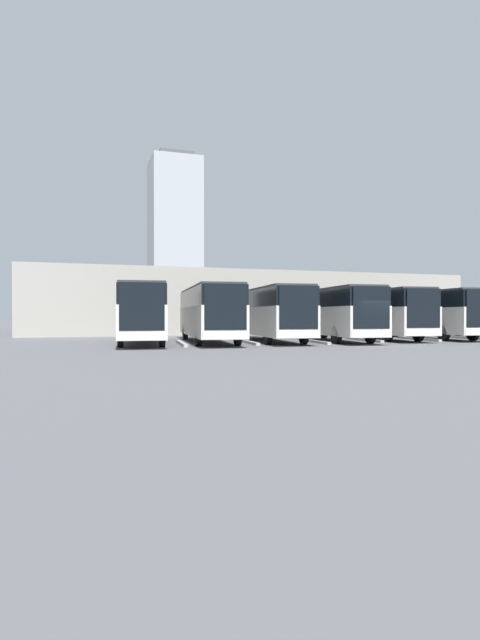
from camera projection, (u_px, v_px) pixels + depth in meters
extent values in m
plane|color=#5B5B60|center=(377.00, 345.00, 28.04)|extent=(600.00, 600.00, 0.00)
cube|color=silver|center=(477.00, 320.00, 37.26)|extent=(3.80, 12.30, 1.76)
cube|color=black|center=(477.00, 301.00, 37.25)|extent=(3.75, 12.12, 1.08)
cube|color=#333338|center=(477.00, 293.00, 37.24)|extent=(3.65, 11.81, 0.12)
cylinder|color=black|center=(458.00, 329.00, 41.17)|extent=(0.42, 1.09, 1.07)
cylinder|color=black|center=(435.00, 329.00, 40.72)|extent=(0.42, 1.09, 1.07)
cube|color=#B2B2AD|center=(473.00, 338.00, 34.90)|extent=(0.80, 5.07, 0.15)
cube|color=silver|center=(426.00, 320.00, 36.55)|extent=(3.80, 12.30, 1.76)
cube|color=black|center=(426.00, 301.00, 36.53)|extent=(3.75, 12.12, 1.08)
cube|color=#333338|center=(426.00, 293.00, 36.53)|extent=(3.65, 11.81, 0.12)
cylinder|color=black|center=(473.00, 333.00, 33.10)|extent=(0.42, 1.09, 1.07)
cylinder|color=black|center=(443.00, 333.00, 32.66)|extent=(0.42, 1.09, 1.07)
cylinder|color=black|center=(411.00, 330.00, 40.45)|extent=(0.42, 1.09, 1.07)
cylinder|color=black|center=(387.00, 330.00, 40.00)|extent=(0.42, 1.09, 1.07)
cube|color=#B2B2AD|center=(418.00, 339.00, 34.19)|extent=(0.80, 5.07, 0.15)
cube|color=silver|center=(375.00, 320.00, 35.47)|extent=(3.80, 12.30, 1.76)
cube|color=black|center=(375.00, 300.00, 35.46)|extent=(3.75, 12.12, 1.08)
cube|color=black|center=(424.00, 308.00, 29.53)|extent=(2.17, 0.28, 2.35)
cube|color=silver|center=(424.00, 333.00, 29.54)|extent=(2.34, 0.32, 0.40)
cube|color=#333338|center=(375.00, 292.00, 35.45)|extent=(3.65, 11.81, 0.12)
cylinder|color=black|center=(418.00, 333.00, 32.03)|extent=(0.42, 1.09, 1.07)
cylinder|color=black|center=(387.00, 334.00, 31.58)|extent=(0.42, 1.09, 1.07)
cylinder|color=black|center=(366.00, 330.00, 39.37)|extent=(0.42, 1.09, 1.07)
cylinder|color=black|center=(340.00, 330.00, 38.93)|extent=(0.42, 1.09, 1.07)
cube|color=#B2B2AD|center=(364.00, 340.00, 33.11)|extent=(0.80, 5.07, 0.15)
cube|color=silver|center=(329.00, 321.00, 33.33)|extent=(3.80, 12.30, 1.76)
cube|color=black|center=(330.00, 299.00, 33.32)|extent=(3.75, 12.12, 1.08)
cube|color=black|center=(372.00, 308.00, 27.39)|extent=(2.17, 0.28, 2.35)
cube|color=silver|center=(372.00, 334.00, 27.40)|extent=(2.34, 0.32, 0.40)
cube|color=#333338|center=(330.00, 290.00, 33.32)|extent=(3.65, 11.81, 0.12)
cylinder|color=black|center=(370.00, 335.00, 29.89)|extent=(0.42, 1.09, 1.07)
cylinder|color=black|center=(336.00, 335.00, 29.45)|extent=(0.42, 1.09, 1.07)
cylinder|color=black|center=(324.00, 331.00, 37.24)|extent=(0.42, 1.09, 1.07)
cylinder|color=black|center=(296.00, 331.00, 36.79)|extent=(0.42, 1.09, 1.07)
cube|color=#B2B2AD|center=(314.00, 341.00, 30.98)|extent=(0.80, 5.07, 0.15)
cube|color=silver|center=(269.00, 321.00, 32.55)|extent=(3.80, 12.30, 1.76)
cube|color=black|center=(269.00, 299.00, 32.54)|extent=(3.75, 12.12, 1.08)
cube|color=black|center=(299.00, 307.00, 26.61)|extent=(2.17, 0.28, 2.35)
cube|color=silver|center=(299.00, 334.00, 26.62)|extent=(2.34, 0.32, 0.40)
cube|color=#333338|center=(269.00, 290.00, 32.53)|extent=(3.65, 11.81, 0.12)
cylinder|color=black|center=(304.00, 335.00, 29.11)|extent=(0.42, 1.09, 1.07)
cylinder|color=black|center=(268.00, 335.00, 28.67)|extent=(0.42, 1.09, 1.07)
cylinder|color=black|center=(270.00, 331.00, 36.46)|extent=(0.42, 1.09, 1.07)
cylinder|color=black|center=(241.00, 331.00, 36.01)|extent=(0.42, 1.09, 1.07)
cube|color=#B2B2AD|center=(248.00, 342.00, 30.19)|extent=(0.80, 5.07, 0.15)
cube|color=silver|center=(208.00, 321.00, 31.07)|extent=(3.80, 12.30, 1.76)
cube|color=black|center=(208.00, 298.00, 31.05)|extent=(3.75, 12.12, 1.08)
cube|color=black|center=(226.00, 307.00, 25.12)|extent=(2.17, 0.28, 2.35)
cube|color=silver|center=(226.00, 336.00, 25.13)|extent=(2.34, 0.32, 0.40)
cube|color=#333338|center=(208.00, 289.00, 31.05)|extent=(3.65, 11.81, 0.12)
cylinder|color=black|center=(238.00, 336.00, 27.62)|extent=(0.42, 1.09, 1.07)
cylinder|color=black|center=(199.00, 337.00, 27.18)|extent=(0.42, 1.09, 1.07)
cylinder|color=black|center=(216.00, 332.00, 34.97)|extent=(0.42, 1.09, 1.07)
cylinder|color=black|center=(185.00, 332.00, 34.52)|extent=(0.42, 1.09, 1.07)
cube|color=#B2B2AD|center=(182.00, 343.00, 28.71)|extent=(0.80, 5.07, 0.15)
cube|color=silver|center=(141.00, 321.00, 30.06)|extent=(3.80, 12.30, 1.76)
cube|color=black|center=(141.00, 298.00, 30.05)|extent=(3.75, 12.12, 1.08)
cube|color=black|center=(142.00, 306.00, 24.11)|extent=(2.17, 0.28, 2.35)
cube|color=silver|center=(142.00, 336.00, 24.12)|extent=(2.34, 0.32, 0.40)
cube|color=#333338|center=(141.00, 288.00, 30.04)|extent=(3.65, 11.81, 0.12)
cylinder|color=black|center=(162.00, 337.00, 26.62)|extent=(0.42, 1.09, 1.07)
cylinder|color=black|center=(120.00, 337.00, 26.17)|extent=(0.42, 1.09, 1.07)
cylinder|color=black|center=(156.00, 332.00, 33.96)|extent=(0.42, 1.09, 1.07)
cylinder|color=black|center=(124.00, 333.00, 33.52)|extent=(0.42, 1.09, 1.07)
cube|color=#A8A399|center=(252.00, 303.00, 48.14)|extent=(41.33, 9.41, 5.72)
cube|color=silver|center=(232.00, 280.00, 54.01)|extent=(41.33, 3.00, 0.24)
cylinder|color=slate|center=(345.00, 307.00, 59.60)|extent=(0.20, 0.20, 5.47)
cylinder|color=slate|center=(93.00, 305.00, 50.56)|extent=(0.20, 0.20, 5.47)
cube|color=#ADB2B7|center=(175.00, 240.00, 222.48)|extent=(21.59, 21.59, 70.91)
cube|color=#4C4C51|center=(175.00, 157.00, 222.13)|extent=(15.11, 15.11, 2.40)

